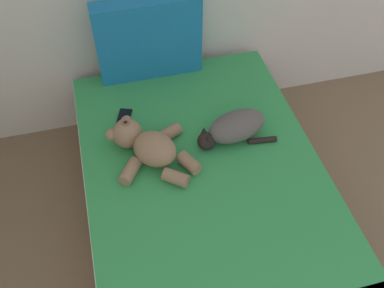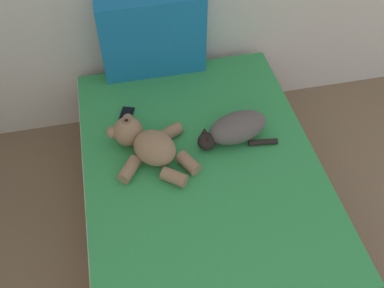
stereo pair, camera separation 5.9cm
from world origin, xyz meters
name	(u,v)px [view 1 (the left image)]	position (x,y,z in m)	size (l,w,h in m)	color
bed	(208,209)	(1.49, 3.25, 0.25)	(1.29, 2.05, 0.50)	brown
patterned_cushion	(149,39)	(1.37, 4.19, 0.75)	(0.63, 0.13, 0.51)	#1972AD
cat	(234,128)	(1.71, 3.53, 0.57)	(0.44, 0.26, 0.15)	#59514C
teddy_bear	(147,145)	(1.23, 3.52, 0.57)	(0.46, 0.50, 0.18)	#937051
cell_phone	(124,118)	(1.14, 3.82, 0.50)	(0.12, 0.16, 0.01)	black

